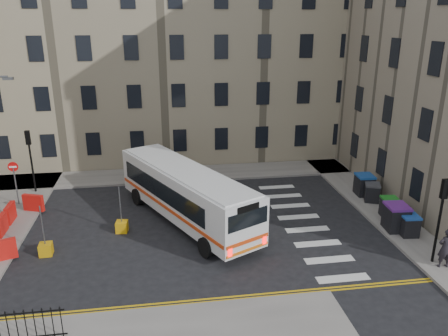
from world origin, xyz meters
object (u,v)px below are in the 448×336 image
object	(u,v)px
wheelie_bin_e	(364,185)
bollard_chevron	(46,249)
bus	(185,192)
wheelie_bin_c	(390,208)
wheelie_bin_d	(372,192)
wheelie_bin_b	(396,217)
bollard_yellow	(122,227)
pedestrian	(445,248)
wheelie_bin_a	(409,225)

from	to	relation	value
wheelie_bin_e	bollard_chevron	world-z (taller)	wheelie_bin_e
bus	wheelie_bin_c	distance (m)	11.65
bus	wheelie_bin_d	world-z (taller)	bus
bus	wheelie_bin_e	bearing A→B (deg)	-17.56
wheelie_bin_b	bollard_yellow	world-z (taller)	wheelie_bin_b
wheelie_bin_c	bollard_yellow	size ratio (longest dim) A/B	1.90
wheelie_bin_b	pedestrian	size ratio (longest dim) A/B	0.75
wheelie_bin_a	wheelie_bin_e	size ratio (longest dim) A/B	0.84
bus	wheelie_bin_b	size ratio (longest dim) A/B	7.82
pedestrian	bus	bearing A→B (deg)	-26.90
bus	wheelie_bin_b	xyz separation A→B (m)	(11.03, -3.05, -0.90)
wheelie_bin_c	wheelie_bin_b	bearing A→B (deg)	-100.81
wheelie_bin_c	wheelie_bin_e	size ratio (longest dim) A/B	0.86
wheelie_bin_e	pedestrian	distance (m)	8.75
wheelie_bin_e	pedestrian	size ratio (longest dim) A/B	0.70
bus	wheelie_bin_e	size ratio (longest dim) A/B	8.37
bollard_yellow	bollard_chevron	bearing A→B (deg)	-151.03
bus	wheelie_bin_b	distance (m)	11.48
wheelie_bin_b	wheelie_bin_c	size ratio (longest dim) A/B	1.25
wheelie_bin_b	bollard_chevron	bearing A→B (deg)	-176.00
wheelie_bin_b	wheelie_bin_c	distance (m)	1.60
wheelie_bin_a	bollard_yellow	distance (m)	15.19
wheelie_bin_d	bollard_yellow	xyz separation A→B (m)	(-15.12, -1.64, -0.42)
wheelie_bin_e	bollard_yellow	world-z (taller)	wheelie_bin_e
bus	bollard_yellow	bearing A→B (deg)	166.55
pedestrian	bollard_chevron	size ratio (longest dim) A/B	3.17
wheelie_bin_b	bollard_yellow	distance (m)	14.73
wheelie_bin_c	wheelie_bin_d	distance (m)	2.34
pedestrian	bollard_chevron	distance (m)	18.75
wheelie_bin_c	pedestrian	size ratio (longest dim) A/B	0.60
pedestrian	bollard_yellow	size ratio (longest dim) A/B	3.17
wheelie_bin_c	bollard_chevron	size ratio (longest dim) A/B	1.90
wheelie_bin_e	bollard_yellow	bearing A→B (deg)	-165.88
bus	wheelie_bin_a	bearing A→B (deg)	-44.77
pedestrian	bollard_chevron	bearing A→B (deg)	-8.18
wheelie_bin_d	wheelie_bin_e	world-z (taller)	wheelie_bin_e
wheelie_bin_a	pedestrian	size ratio (longest dim) A/B	0.59
pedestrian	wheelie_bin_b	bearing A→B (deg)	-81.99
wheelie_bin_d	bollard_yellow	bearing A→B (deg)	-152.19
wheelie_bin_e	bus	bearing A→B (deg)	-166.85
bollard_chevron	bollard_yellow	bearing A→B (deg)	28.97
wheelie_bin_c	bollard_yellow	world-z (taller)	wheelie_bin_c
wheelie_bin_a	wheelie_bin_b	world-z (taller)	wheelie_bin_b
wheelie_bin_d	pedestrian	world-z (taller)	pedestrian
wheelie_bin_e	bollard_yellow	distance (m)	15.35
wheelie_bin_a	wheelie_bin_b	xyz separation A→B (m)	(-0.36, 0.66, 0.15)
wheelie_bin_a	wheelie_bin_c	size ratio (longest dim) A/B	0.99
wheelie_bin_a	pedestrian	xyz separation A→B (m)	(-0.12, -3.16, 0.38)
wheelie_bin_c	pedestrian	world-z (taller)	pedestrian
wheelie_bin_a	bollard_chevron	world-z (taller)	wheelie_bin_a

